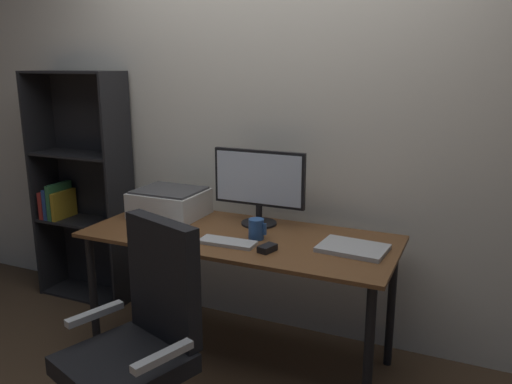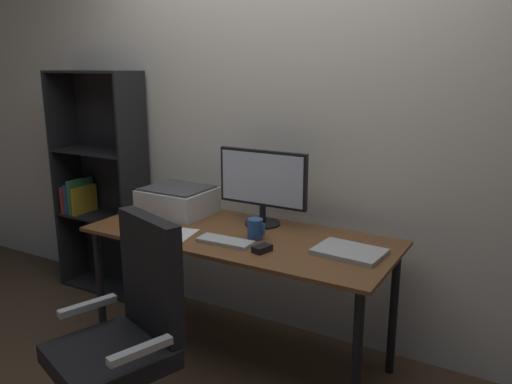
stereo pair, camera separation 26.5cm
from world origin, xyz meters
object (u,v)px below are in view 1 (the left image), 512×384
keyboard (227,242)px  bookshelf (82,189)px  desk (239,249)px  monitor (259,182)px  laptop (353,248)px  office_chair (140,355)px  coffee_mug (256,229)px  printer (170,203)px  mouse (267,248)px

keyboard → bookshelf: 1.48m
desk → keyboard: size_ratio=5.71×
keyboard → bookshelf: (-1.39, 0.50, 0.02)m
keyboard → monitor: bearing=86.3°
monitor → laptop: 0.66m
desk → office_chair: (-0.07, -0.80, -0.20)m
coffee_mug → office_chair: bearing=-102.9°
office_chair → printer: bearing=135.2°
monitor → keyboard: (-0.01, -0.36, -0.23)m
keyboard → mouse: 0.22m
mouse → printer: size_ratio=0.24×
keyboard → printer: 0.63m
desk → monitor: (0.02, 0.21, 0.32)m
laptop → bookshelf: size_ratio=0.20×
keyboard → office_chair: 0.71m
mouse → office_chair: 0.76m
coffee_mug → mouse: bearing=-49.9°
mouse → coffee_mug: bearing=145.3°
monitor → mouse: monitor is taller
coffee_mug → keyboard: bearing=-127.3°
mouse → coffee_mug: (-0.12, 0.15, 0.04)m
laptop → mouse: bearing=-149.4°
office_chair → bookshelf: size_ratio=0.64×
desk → office_chair: bearing=-94.8°
coffee_mug → bookshelf: size_ratio=0.07×
keyboard → mouse: mouse is taller
printer → keyboard: bearing=-29.5°
office_chair → monitor: bearing=104.1°
keyboard → office_chair: (-0.08, -0.65, -0.29)m
printer → bookshelf: 0.88m
keyboard → printer: size_ratio=0.72×
laptop → keyboard: bearing=-159.7°
desk → mouse: mouse is taller
monitor → laptop: size_ratio=1.67×
mouse → printer: bearing=172.5°
monitor → coffee_mug: size_ratio=5.01×
desk → mouse: bearing=-36.2°
coffee_mug → laptop: coffee_mug is taller
office_chair → keyboard: bearing=102.4°
mouse → keyboard: bearing=-168.5°
monitor → office_chair: monitor is taller
monitor → mouse: size_ratio=5.56×
laptop → office_chair: size_ratio=0.32×
desk → mouse: (0.23, -0.17, 0.10)m
keyboard → coffee_mug: size_ratio=2.72×
keyboard → laptop: 0.62m
printer → office_chair: office_chair is taller
mouse → laptop: 0.42m
mouse → printer: (-0.77, 0.32, 0.06)m
monitor → mouse: (0.21, -0.38, -0.23)m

